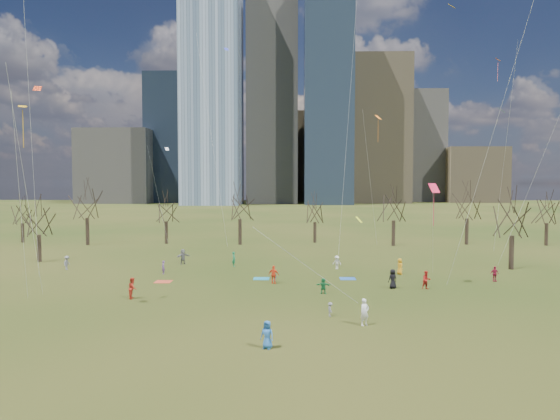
{
  "coord_description": "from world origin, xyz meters",
  "views": [
    {
      "loc": [
        1.18,
        -38.48,
        9.7
      ],
      "look_at": [
        0.0,
        12.0,
        7.0
      ],
      "focal_mm": 32.0,
      "sensor_mm": 36.0,
      "label": 1
    }
  ],
  "objects_px": {
    "person_2": "(133,288)",
    "person_1": "(365,312)",
    "person_0": "(267,335)",
    "person_4": "(274,275)",
    "blanket_crimson": "(163,282)",
    "blanket_teal": "(261,279)",
    "blanket_navy": "(348,279)"
  },
  "relations": [
    {
      "from": "blanket_navy",
      "to": "person_2",
      "type": "xyz_separation_m",
      "value": [
        -19.1,
        -9.19,
        0.88
      ]
    },
    {
      "from": "blanket_crimson",
      "to": "blanket_navy",
      "type": "bearing_deg",
      "value": 6.32
    },
    {
      "from": "person_2",
      "to": "person_1",
      "type": "bearing_deg",
      "value": -117.64
    },
    {
      "from": "person_1",
      "to": "person_2",
      "type": "height_order",
      "value": "person_1"
    },
    {
      "from": "person_4",
      "to": "blanket_crimson",
      "type": "bearing_deg",
      "value": 11.14
    },
    {
      "from": "blanket_crimson",
      "to": "person_0",
      "type": "xyz_separation_m",
      "value": [
        11.22,
        -19.62,
        0.81
      ]
    },
    {
      "from": "blanket_teal",
      "to": "person_1",
      "type": "bearing_deg",
      "value": -63.98
    },
    {
      "from": "person_0",
      "to": "person_2",
      "type": "relative_size",
      "value": 0.93
    },
    {
      "from": "blanket_navy",
      "to": "person_4",
      "type": "xyz_separation_m",
      "value": [
        -7.44,
        -2.72,
        0.87
      ]
    },
    {
      "from": "person_4",
      "to": "person_1",
      "type": "bearing_deg",
      "value": 130.31
    },
    {
      "from": "blanket_teal",
      "to": "blanket_crimson",
      "type": "bearing_deg",
      "value": -169.22
    },
    {
      "from": "person_2",
      "to": "person_4",
      "type": "bearing_deg",
      "value": -66.29
    },
    {
      "from": "blanket_teal",
      "to": "blanket_navy",
      "type": "xyz_separation_m",
      "value": [
        8.79,
        0.21,
        0.0
      ]
    },
    {
      "from": "blanket_navy",
      "to": "person_4",
      "type": "bearing_deg",
      "value": -159.93
    },
    {
      "from": "blanket_navy",
      "to": "person_0",
      "type": "distance_m",
      "value": 22.81
    },
    {
      "from": "blanket_teal",
      "to": "person_4",
      "type": "distance_m",
      "value": 2.98
    },
    {
      "from": "person_0",
      "to": "person_4",
      "type": "relative_size",
      "value": 0.93
    },
    {
      "from": "blanket_teal",
      "to": "person_0",
      "type": "distance_m",
      "value": 21.52
    },
    {
      "from": "blanket_teal",
      "to": "person_4",
      "type": "height_order",
      "value": "person_4"
    },
    {
      "from": "blanket_navy",
      "to": "person_4",
      "type": "height_order",
      "value": "person_4"
    },
    {
      "from": "person_0",
      "to": "person_1",
      "type": "relative_size",
      "value": 0.89
    },
    {
      "from": "person_1",
      "to": "blanket_navy",
      "type": "bearing_deg",
      "value": 56.86
    },
    {
      "from": "blanket_navy",
      "to": "blanket_crimson",
      "type": "relative_size",
      "value": 1.0
    },
    {
      "from": "person_1",
      "to": "person_2",
      "type": "bearing_deg",
      "value": 127.03
    },
    {
      "from": "person_2",
      "to": "person_4",
      "type": "relative_size",
      "value": 1.01
    },
    {
      "from": "blanket_crimson",
      "to": "person_4",
      "type": "height_order",
      "value": "person_4"
    },
    {
      "from": "person_0",
      "to": "blanket_navy",
      "type": "bearing_deg",
      "value": 94.31
    },
    {
      "from": "person_0",
      "to": "person_2",
      "type": "height_order",
      "value": "person_2"
    },
    {
      "from": "person_0",
      "to": "person_4",
      "type": "height_order",
      "value": "person_4"
    },
    {
      "from": "person_4",
      "to": "blanket_teal",
      "type": "bearing_deg",
      "value": -46.88
    },
    {
      "from": "blanket_teal",
      "to": "blanket_crimson",
      "type": "xyz_separation_m",
      "value": [
        -9.57,
        -1.82,
        0.0
      ]
    },
    {
      "from": "person_0",
      "to": "person_4",
      "type": "bearing_deg",
      "value": 113.45
    }
  ]
}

